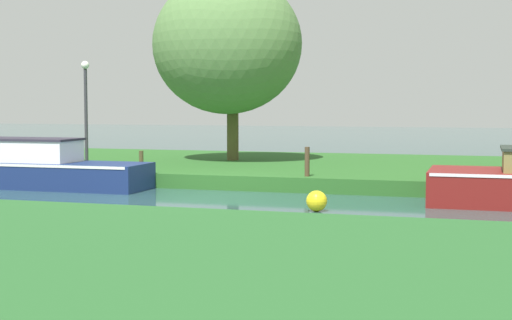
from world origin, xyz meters
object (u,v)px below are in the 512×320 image
object	(u,v)px
lamp_post	(86,101)
channel_buoy	(317,201)
willow_tree_left	(227,45)
mooring_post_near	(141,161)
mooring_post_far	(307,162)

from	to	relation	value
lamp_post	channel_buoy	world-z (taller)	lamp_post
willow_tree_left	mooring_post_near	xyz separation A→B (m)	(-1.07, -4.26, -3.56)
willow_tree_left	mooring_post_far	xyz separation A→B (m)	(3.72, -4.26, -3.46)
mooring_post_far	mooring_post_near	bearing A→B (deg)	180.00
mooring_post_near	mooring_post_far	world-z (taller)	mooring_post_far
mooring_post_far	lamp_post	bearing A→B (deg)	172.67
mooring_post_near	channel_buoy	bearing A→B (deg)	-31.30
willow_tree_left	mooring_post_near	size ratio (longest dim) A/B	10.46
mooring_post_far	channel_buoy	bearing A→B (deg)	-73.65
mooring_post_near	mooring_post_far	distance (m)	4.80
lamp_post	channel_buoy	xyz separation A→B (m)	(8.09, -4.46, -2.16)
lamp_post	mooring_post_near	xyz separation A→B (m)	(2.25, -0.91, -1.69)
lamp_post	channel_buoy	bearing A→B (deg)	-28.85
lamp_post	mooring_post_near	bearing A→B (deg)	-21.94
mooring_post_near	mooring_post_far	size ratio (longest dim) A/B	0.76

